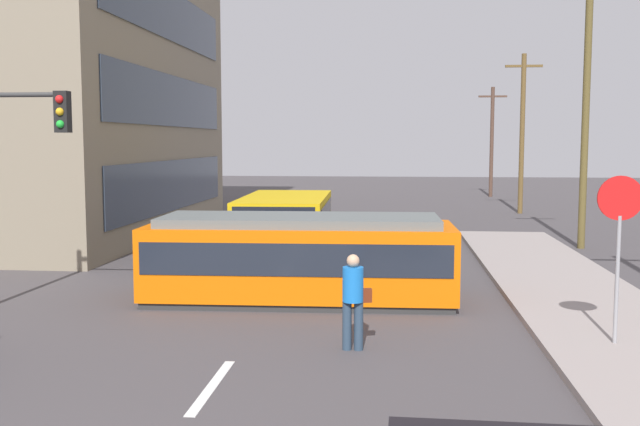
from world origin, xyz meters
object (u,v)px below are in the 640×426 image
Objects in this scene: city_bus at (285,223)px; utility_pole_distant at (492,139)px; streetcar_tram at (300,257)px; pedestrian_crossing at (353,296)px; traffic_light_mast at (10,156)px; stop_sign at (619,224)px; utility_pole_mid at (586,110)px; utility_pole_far at (522,131)px.

utility_pole_distant is (9.62, 26.06, 2.61)m from city_bus.
pedestrian_crossing is (1.41, -3.81, -0.05)m from streetcar_tram.
traffic_light_mast is 0.67× the size of utility_pole_distant.
stop_sign is at bearing -94.12° from utility_pole_distant.
streetcar_tram is 6.92m from stop_sign.
utility_pole_mid is (8.41, 8.88, 3.63)m from streetcar_tram.
city_bus is 11.66m from stop_sign.
city_bus is at bearing -162.09° from utility_pole_mid.
streetcar_tram is at bearing 110.32° from pedestrian_crossing.
city_bus is 10.69m from utility_pole_mid.
city_bus is 9.13m from traffic_light_mast.
city_bus is 27.91m from utility_pole_distant.
stop_sign reaches higher than streetcar_tram.
pedestrian_crossing is at bearing -101.14° from utility_pole_distant.
utility_pole_distant is (0.02, 22.96, -0.92)m from utility_pole_mid.
pedestrian_crossing is 4.67m from stop_sign.
utility_pole_distant is at bearing 75.17° from streetcar_tram.
utility_pole_mid reaches higher than streetcar_tram.
traffic_light_mast is 36.52m from utility_pole_distant.
utility_pole_far reaches higher than utility_pole_distant.
utility_pole_mid is (2.52, 12.30, 2.43)m from stop_sign.
stop_sign reaches higher than pedestrian_crossing.
city_bus is 3.33× the size of pedestrian_crossing.
pedestrian_crossing is 14.95m from utility_pole_mid.
city_bus is at bearing -122.61° from utility_pole_far.
utility_pole_far reaches higher than traffic_light_mast.
utility_pole_far is (7.02, 24.62, 3.17)m from pedestrian_crossing.
stop_sign is at bearing -30.17° from streetcar_tram.
city_bus is 18.11m from utility_pole_far.
traffic_light_mast reaches higher than city_bus.
utility_pole_distant is (2.54, 35.26, 1.51)m from stop_sign.
city_bus is 0.79× the size of utility_pole_distant.
utility_pole_far is at bearing 89.89° from utility_pole_mid.
city_bus is at bearing 101.65° from streetcar_tram.
utility_pole_distant is at bearing 78.86° from pedestrian_crossing.
traffic_light_mast is (-4.61, -7.56, 2.20)m from city_bus.
utility_pole_mid is (9.60, 3.10, 3.52)m from city_bus.
streetcar_tram is at bearing -78.35° from city_bus.
stop_sign is 24.45m from utility_pole_far.
utility_pole_mid is at bearing 78.44° from stop_sign.
traffic_light_mast is at bearing -122.21° from utility_pole_far.
city_bus is at bearing -110.27° from utility_pole_distant.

